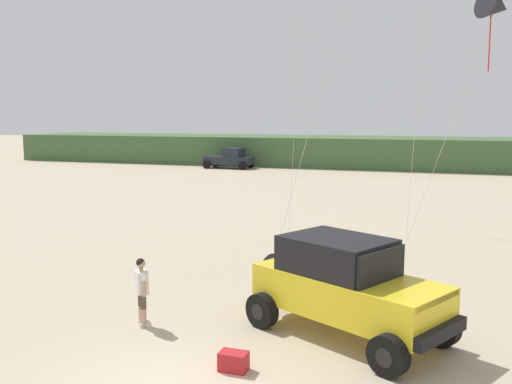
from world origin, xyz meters
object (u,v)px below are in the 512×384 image
at_px(person_watching, 142,288).
at_px(distant_pickup, 230,159).
at_px(jeep, 346,285).
at_px(kite_green_box, 496,6).
at_px(cooler_box, 234,361).

height_order(person_watching, distant_pickup, distant_pickup).
bearing_deg(jeep, kite_green_box, 70.13).
height_order(person_watching, cooler_box, person_watching).
distance_m(person_watching, kite_green_box, 15.61).
height_order(jeep, distant_pickup, jeep).
distance_m(person_watching, distant_pickup, 40.71).
bearing_deg(jeep, person_watching, -168.76).
distance_m(jeep, person_watching, 4.82).
relative_size(person_watching, kite_green_box, 0.18).
distance_m(jeep, cooler_box, 3.22).
height_order(person_watching, kite_green_box, kite_green_box).
distance_m(cooler_box, distant_pickup, 43.15).
bearing_deg(kite_green_box, cooler_box, -113.53).
distance_m(distant_pickup, kite_green_box, 35.88).
height_order(jeep, cooler_box, jeep).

